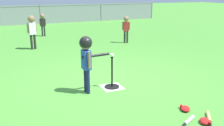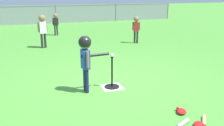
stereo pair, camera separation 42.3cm
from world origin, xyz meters
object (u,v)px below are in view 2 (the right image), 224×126
(baseball_on_tee, at_px, (112,55))
(glove_near_bats, at_px, (199,125))
(fielder_deep_right, at_px, (56,21))
(fielder_deep_center, at_px, (42,27))
(batter_child, at_px, (86,53))
(spare_bat_silver, at_px, (181,125))
(glove_by_plate, at_px, (181,111))
(batting_tee, at_px, (112,82))
(fielder_deep_left, at_px, (136,26))
(spare_bat_wood, at_px, (204,123))

(baseball_on_tee, xyz_separation_m, glove_near_bats, (0.75, -2.00, -0.68))
(fielder_deep_right, height_order, fielder_deep_center, fielder_deep_center)
(glove_near_bats, bearing_deg, batter_child, 124.33)
(spare_bat_silver, bearing_deg, glove_near_bats, -20.93)
(fielder_deep_center, bearing_deg, glove_by_plate, -72.72)
(batting_tee, height_order, baseball_on_tee, baseball_on_tee)
(fielder_deep_left, height_order, fielder_deep_center, fielder_deep_center)
(spare_bat_silver, relative_size, glove_near_bats, 2.17)
(spare_bat_silver, bearing_deg, spare_bat_wood, -8.64)
(fielder_deep_right, distance_m, glove_by_plate, 8.64)
(fielder_deep_right, xyz_separation_m, fielder_deep_center, (-0.74, -2.54, 0.12))
(baseball_on_tee, relative_size, fielder_deep_right, 0.07)
(fielder_deep_right, distance_m, spare_bat_wood, 9.09)
(glove_near_bats, bearing_deg, baseball_on_tee, 110.48)
(batter_child, height_order, fielder_deep_center, fielder_deep_center)
(batter_child, bearing_deg, glove_by_plate, -47.75)
(batting_tee, xyz_separation_m, fielder_deep_right, (-0.38, 7.02, 0.54))
(fielder_deep_center, xyz_separation_m, glove_by_plate, (1.87, -6.00, -0.73))
(batting_tee, distance_m, spare_bat_silver, 1.96)
(batting_tee, bearing_deg, fielder_deep_left, 60.04)
(batting_tee, xyz_separation_m, glove_by_plate, (0.75, -1.52, -0.07))
(baseball_on_tee, height_order, fielder_deep_left, fielder_deep_left)
(baseball_on_tee, bearing_deg, fielder_deep_left, 60.04)
(batter_child, height_order, spare_bat_wood, batter_child)
(glove_by_plate, bearing_deg, baseball_on_tee, 116.20)
(fielder_deep_left, height_order, spare_bat_wood, fielder_deep_left)
(batting_tee, height_order, glove_near_bats, batting_tee)
(fielder_deep_center, distance_m, glove_by_plate, 6.33)
(fielder_deep_right, height_order, spare_bat_silver, fielder_deep_right)
(spare_bat_silver, xyz_separation_m, glove_by_plate, (0.26, 0.38, 0.01))
(glove_near_bats, bearing_deg, fielder_deep_left, 74.95)
(fielder_deep_center, bearing_deg, spare_bat_wood, -72.80)
(batter_child, relative_size, spare_bat_silver, 2.00)
(batting_tee, height_order, fielder_deep_left, fielder_deep_left)
(fielder_deep_center, xyz_separation_m, spare_bat_silver, (1.60, -6.38, -0.74))
(fielder_deep_center, distance_m, spare_bat_silver, 6.62)
(fielder_deep_right, distance_m, spare_bat_silver, 8.98)
(spare_bat_silver, distance_m, glove_near_bats, 0.28)
(fielder_deep_center, distance_m, glove_near_bats, 6.79)
(batting_tee, relative_size, batter_child, 0.58)
(fielder_deep_left, bearing_deg, batting_tee, -119.96)
(spare_bat_wood, xyz_separation_m, glove_by_plate, (-0.13, 0.44, 0.01))
(spare_bat_wood, relative_size, glove_near_bats, 2.16)
(spare_bat_wood, bearing_deg, spare_bat_silver, 171.36)
(batter_child, bearing_deg, spare_bat_wood, -52.60)
(batting_tee, distance_m, fielder_deep_center, 4.66)
(fielder_deep_center, bearing_deg, spare_bat_silver, -75.90)
(batting_tee, xyz_separation_m, baseball_on_tee, (0.00, 0.00, 0.61))
(spare_bat_wood, height_order, glove_by_plate, glove_by_plate)
(fielder_deep_center, height_order, glove_near_bats, fielder_deep_center)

